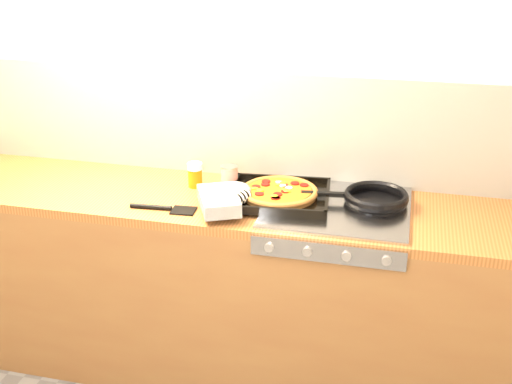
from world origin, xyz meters
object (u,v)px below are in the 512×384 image
(juice_glass, at_px, (195,175))
(pizza_on_tray, at_px, (263,194))
(tomato_can, at_px, (229,178))
(frying_pan, at_px, (375,198))

(juice_glass, bearing_deg, pizza_on_tray, -19.21)
(pizza_on_tray, height_order, tomato_can, tomato_can)
(tomato_can, bearing_deg, frying_pan, -4.03)
(pizza_on_tray, bearing_deg, juice_glass, 160.79)
(tomato_can, distance_m, juice_glass, 0.16)
(pizza_on_tray, distance_m, juice_glass, 0.37)
(pizza_on_tray, xyz_separation_m, frying_pan, (0.47, 0.08, -0.01))
(pizza_on_tray, height_order, frying_pan, pizza_on_tray)
(pizza_on_tray, relative_size, tomato_can, 5.22)
(tomato_can, relative_size, juice_glass, 0.97)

